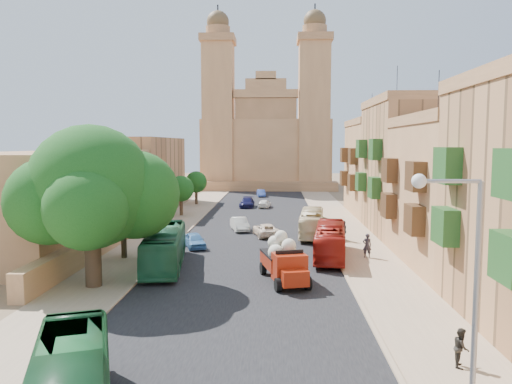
# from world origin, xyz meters

# --- Properties ---
(ground) EXTENTS (260.00, 260.00, 0.00)m
(ground) POSITION_xyz_m (0.00, 0.00, 0.00)
(ground) COLOR brown
(road_surface) EXTENTS (14.00, 140.00, 0.01)m
(road_surface) POSITION_xyz_m (0.00, 30.00, 0.01)
(road_surface) COLOR black
(road_surface) RESTS_ON ground
(sidewalk_east) EXTENTS (5.00, 140.00, 0.01)m
(sidewalk_east) POSITION_xyz_m (9.50, 30.00, 0.01)
(sidewalk_east) COLOR tan
(sidewalk_east) RESTS_ON ground
(sidewalk_west) EXTENTS (5.00, 140.00, 0.01)m
(sidewalk_west) POSITION_xyz_m (-9.50, 30.00, 0.01)
(sidewalk_west) COLOR tan
(sidewalk_west) RESTS_ON ground
(kerb_east) EXTENTS (0.25, 140.00, 0.12)m
(kerb_east) POSITION_xyz_m (7.00, 30.00, 0.06)
(kerb_east) COLOR tan
(kerb_east) RESTS_ON ground
(kerb_west) EXTENTS (0.25, 140.00, 0.12)m
(kerb_west) POSITION_xyz_m (-7.00, 30.00, 0.06)
(kerb_west) COLOR tan
(kerb_west) RESTS_ON ground
(townhouse_b) EXTENTS (9.00, 14.00, 14.90)m
(townhouse_b) POSITION_xyz_m (15.95, 11.00, 5.66)
(townhouse_b) COLOR #B07B4F
(townhouse_b) RESTS_ON ground
(townhouse_c) EXTENTS (9.00, 14.00, 17.40)m
(townhouse_c) POSITION_xyz_m (15.95, 25.00, 6.91)
(townhouse_c) COLOR tan
(townhouse_c) RESTS_ON ground
(townhouse_d) EXTENTS (9.00, 14.00, 15.90)m
(townhouse_d) POSITION_xyz_m (15.95, 39.00, 6.16)
(townhouse_d) COLOR #B07B4F
(townhouse_d) RESTS_ON ground
(west_wall) EXTENTS (1.00, 40.00, 1.80)m
(west_wall) POSITION_xyz_m (-12.50, 20.00, 0.90)
(west_wall) COLOR #B07B4F
(west_wall) RESTS_ON ground
(west_building_low) EXTENTS (10.00, 28.00, 8.40)m
(west_building_low) POSITION_xyz_m (-18.00, 18.00, 4.20)
(west_building_low) COLOR #9C6B44
(west_building_low) RESTS_ON ground
(west_building_mid) EXTENTS (10.00, 22.00, 10.00)m
(west_building_mid) POSITION_xyz_m (-18.00, 44.00, 5.00)
(west_building_mid) COLOR tan
(west_building_mid) RESTS_ON ground
(church) EXTENTS (28.00, 22.50, 36.30)m
(church) POSITION_xyz_m (-0.00, 78.61, 9.52)
(church) COLOR #B07B4F
(church) RESTS_ON ground
(ficus_tree) EXTENTS (10.34, 9.51, 10.34)m
(ficus_tree) POSITION_xyz_m (-9.41, 4.01, 6.11)
(ficus_tree) COLOR #3C2C1E
(ficus_tree) RESTS_ON ground
(street_tree_a) EXTENTS (3.50, 3.50, 5.39)m
(street_tree_a) POSITION_xyz_m (-10.00, 12.00, 3.61)
(street_tree_a) COLOR #3C2C1E
(street_tree_a) RESTS_ON ground
(street_tree_b) EXTENTS (3.01, 3.01, 4.64)m
(street_tree_b) POSITION_xyz_m (-10.00, 24.00, 3.10)
(street_tree_b) COLOR #3C2C1E
(street_tree_b) RESTS_ON ground
(street_tree_c) EXTENTS (3.31, 3.31, 5.09)m
(street_tree_c) POSITION_xyz_m (-10.00, 36.00, 3.40)
(street_tree_c) COLOR #3C2C1E
(street_tree_c) RESTS_ON ground
(street_tree_d) EXTENTS (3.26, 3.26, 5.01)m
(street_tree_d) POSITION_xyz_m (-10.00, 48.00, 3.35)
(street_tree_d) COLOR #3C2C1E
(street_tree_d) RESTS_ON ground
(streetlamp) EXTENTS (2.11, 0.44, 8.22)m
(streetlamp) POSITION_xyz_m (7.72, -12.00, 5.20)
(streetlamp) COLOR gray
(streetlamp) RESTS_ON ground
(red_truck) EXTENTS (3.43, 5.97, 3.31)m
(red_truck) POSITION_xyz_m (2.72, 5.53, 1.45)
(red_truck) COLOR maroon
(red_truck) RESTS_ON ground
(olive_pickup) EXTENTS (3.26, 4.67, 1.77)m
(olive_pickup) POSITION_xyz_m (6.50, 21.75, 0.87)
(olive_pickup) COLOR #42551F
(olive_pickup) RESTS_ON ground
(bus_green_north) EXTENTS (3.85, 10.86, 2.96)m
(bus_green_north) POSITION_xyz_m (-6.04, 9.08, 1.48)
(bus_green_north) COLOR #21633C
(bus_green_north) RESTS_ON ground
(bus_red_east) EXTENTS (3.42, 9.86, 2.69)m
(bus_red_east) POSITION_xyz_m (6.50, 12.68, 1.34)
(bus_red_east) COLOR maroon
(bus_red_east) RESTS_ON ground
(bus_cream_east) EXTENTS (3.03, 9.43, 2.58)m
(bus_cream_east) POSITION_xyz_m (5.68, 22.22, 1.29)
(bus_cream_east) COLOR beige
(bus_cream_east) RESTS_ON ground
(car_blue_a) EXTENTS (2.80, 4.10, 1.30)m
(car_blue_a) POSITION_xyz_m (-5.00, 16.12, 0.65)
(car_blue_a) COLOR #4D8BC6
(car_blue_a) RESTS_ON ground
(car_white_a) EXTENTS (2.44, 4.41, 1.38)m
(car_white_a) POSITION_xyz_m (-1.68, 25.00, 0.69)
(car_white_a) COLOR silver
(car_white_a) RESTS_ON ground
(car_cream) EXTENTS (3.06, 4.88, 1.26)m
(car_cream) POSITION_xyz_m (1.15, 21.87, 0.63)
(car_cream) COLOR #FEE5CA
(car_cream) RESTS_ON ground
(car_dkblue) EXTENTS (2.09, 4.80, 1.37)m
(car_dkblue) POSITION_xyz_m (-2.07, 44.57, 0.69)
(car_dkblue) COLOR #11133F
(car_dkblue) RESTS_ON ground
(car_white_b) EXTENTS (2.04, 3.77, 1.22)m
(car_white_b) POSITION_xyz_m (0.50, 44.09, 0.61)
(car_white_b) COLOR white
(car_white_b) RESTS_ON ground
(car_blue_b) EXTENTS (1.71, 3.77, 1.20)m
(car_blue_b) POSITION_xyz_m (-0.50, 59.22, 0.60)
(car_blue_b) COLOR #3853AC
(car_blue_b) RESTS_ON ground
(pedestrian_a) EXTENTS (0.73, 0.49, 1.96)m
(pedestrian_a) POSITION_xyz_m (9.47, 12.88, 0.98)
(pedestrian_a) COLOR #242129
(pedestrian_a) RESTS_ON ground
(pedestrian_b) EXTENTS (0.82, 0.93, 1.61)m
(pedestrian_b) POSITION_xyz_m (9.78, -6.82, 0.80)
(pedestrian_b) COLOR #29251F
(pedestrian_b) RESTS_ON ground
(pedestrian_c) EXTENTS (0.64, 1.20, 1.95)m
(pedestrian_c) POSITION_xyz_m (8.52, 19.63, 0.98)
(pedestrian_c) COLOR #303137
(pedestrian_c) RESTS_ON ground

